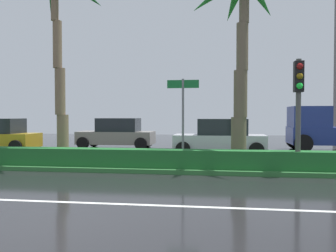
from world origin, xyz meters
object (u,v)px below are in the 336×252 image
(palm_tree_centre, at_px, (242,5))
(car_in_traffic_second, at_px, (117,134))
(car_in_traffic_third, at_px, (220,138))
(traffic_signal_median_right, at_px, (299,94))
(street_name_sign, at_px, (183,110))

(palm_tree_centre, height_order, car_in_traffic_second, palm_tree_centre)
(car_in_traffic_second, height_order, car_in_traffic_third, same)
(traffic_signal_median_right, xyz_separation_m, car_in_traffic_second, (-8.35, 8.54, -1.74))
(palm_tree_centre, relative_size, traffic_signal_median_right, 2.07)
(palm_tree_centre, xyz_separation_m, traffic_signal_median_right, (1.66, -1.46, -3.24))
(street_name_sign, bearing_deg, palm_tree_centre, 20.00)
(street_name_sign, distance_m, car_in_traffic_third, 5.35)
(street_name_sign, relative_size, car_in_traffic_third, 0.70)
(traffic_signal_median_right, distance_m, street_name_sign, 3.80)
(palm_tree_centre, height_order, car_in_traffic_third, palm_tree_centre)
(palm_tree_centre, bearing_deg, car_in_traffic_third, 100.24)
(traffic_signal_median_right, xyz_separation_m, car_in_traffic_third, (-2.44, 5.76, -1.74))
(traffic_signal_median_right, bearing_deg, car_in_traffic_third, 112.96)
(palm_tree_centre, height_order, street_name_sign, palm_tree_centre)
(traffic_signal_median_right, distance_m, car_in_traffic_second, 12.06)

